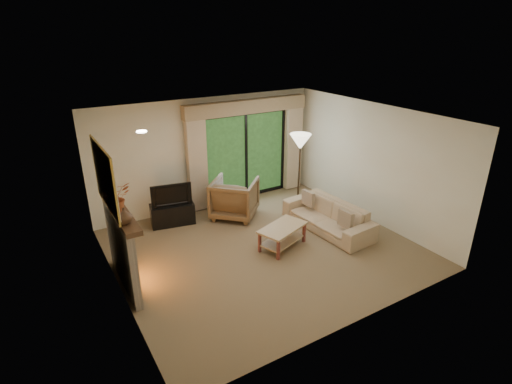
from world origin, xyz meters
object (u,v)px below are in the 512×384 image
armchair (234,198)px  coffee_table (282,237)px  media_console (173,214)px  sofa (328,216)px

armchair → coffee_table: size_ratio=0.99×
media_console → sofa: sofa is taller
coffee_table → sofa: bearing=-13.8°
media_console → armchair: armchair is taller
armchair → sofa: 2.13m
sofa → armchair: bearing=-142.5°
media_console → coffee_table: bearing=-43.3°
armchair → sofa: armchair is taller
coffee_table → media_console: bearing=106.2°
armchair → sofa: (1.40, -1.60, -0.14)m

